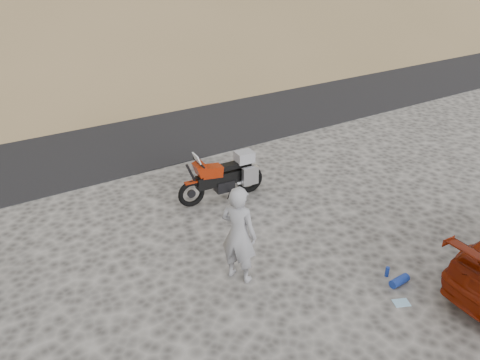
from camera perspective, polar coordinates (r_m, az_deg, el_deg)
name	(u,v)px	position (r m, az deg, el deg)	size (l,w,h in m)	color
ground	(253,291)	(8.51, 1.65, -13.34)	(140.00, 140.00, 0.00)	#3E3C39
road	(98,133)	(15.79, -16.91, 5.48)	(120.00, 7.00, 0.05)	black
motorcycle	(225,177)	(11.03, -1.79, 0.41)	(2.21, 0.73, 1.31)	black
man	(239,277)	(8.80, -0.16, -11.74)	(0.69, 0.45, 1.88)	gray
gear_blue_mat	(399,281)	(9.05, 18.85, -11.56)	(0.16, 0.16, 0.40)	navy
gear_bottle	(387,272)	(9.17, 17.50, -10.61)	(0.07, 0.07, 0.20)	navy
gear_blue_cloth	(401,303)	(8.71, 19.07, -13.96)	(0.27, 0.20, 0.01)	#8DBCDA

